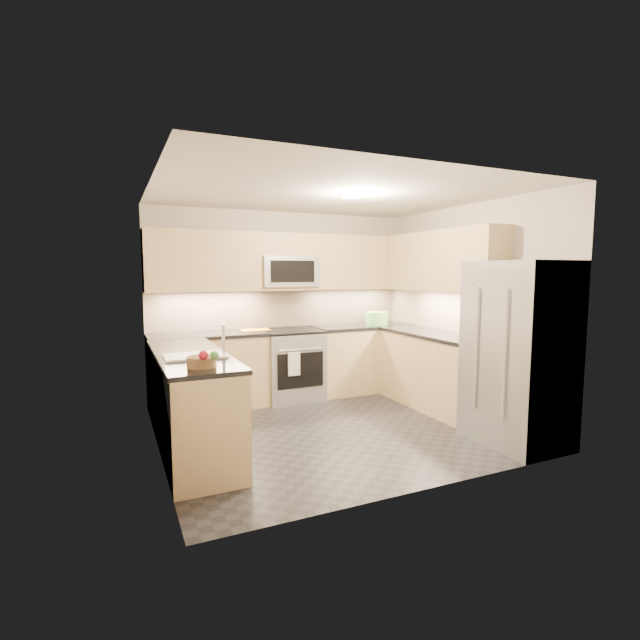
% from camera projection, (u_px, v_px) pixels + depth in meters
% --- Properties ---
extents(floor, '(3.60, 3.20, 0.00)m').
position_uv_depth(floor, '(333.00, 427.00, 5.06)').
color(floor, black).
rests_on(floor, ground).
extents(ceiling, '(3.60, 3.20, 0.02)m').
position_uv_depth(ceiling, '(334.00, 194.00, 4.80)').
color(ceiling, beige).
rests_on(ceiling, wall_back).
extents(wall_back, '(3.60, 0.02, 2.50)m').
position_uv_depth(wall_back, '(283.00, 304.00, 6.38)').
color(wall_back, '#BEB3A6').
rests_on(wall_back, floor).
extents(wall_front, '(3.60, 0.02, 2.50)m').
position_uv_depth(wall_front, '(427.00, 331.00, 3.48)').
color(wall_front, '#BEB3A6').
rests_on(wall_front, floor).
extents(wall_left, '(0.02, 3.20, 2.50)m').
position_uv_depth(wall_left, '(155.00, 321.00, 4.19)').
color(wall_left, '#BEB3A6').
rests_on(wall_left, floor).
extents(wall_right, '(0.02, 3.20, 2.50)m').
position_uv_depth(wall_right, '(465.00, 308.00, 5.67)').
color(wall_right, '#BEB3A6').
rests_on(wall_right, floor).
extents(base_cab_back_left, '(1.42, 0.60, 0.90)m').
position_uv_depth(base_cab_back_left, '(209.00, 373.00, 5.74)').
color(base_cab_back_left, '#D5B680').
rests_on(base_cab_back_left, floor).
extents(base_cab_back_right, '(1.42, 0.60, 0.90)m').
position_uv_depth(base_cab_back_right, '(362.00, 359.00, 6.64)').
color(base_cab_back_right, '#D5B680').
rests_on(base_cab_back_right, floor).
extents(base_cab_right, '(0.60, 1.70, 0.90)m').
position_uv_depth(base_cab_right, '(436.00, 372.00, 5.77)').
color(base_cab_right, '#D5B680').
rests_on(base_cab_right, floor).
extents(base_cab_peninsula, '(0.60, 2.00, 0.90)m').
position_uv_depth(base_cab_peninsula, '(192.00, 403.00, 4.40)').
color(base_cab_peninsula, '#D5B680').
rests_on(base_cab_peninsula, floor).
extents(countertop_back_left, '(1.42, 0.63, 0.04)m').
position_uv_depth(countertop_back_left, '(208.00, 335.00, 5.70)').
color(countertop_back_left, black).
rests_on(countertop_back_left, base_cab_back_left).
extents(countertop_back_right, '(1.42, 0.63, 0.04)m').
position_uv_depth(countertop_back_right, '(362.00, 326.00, 6.59)').
color(countertop_back_right, black).
rests_on(countertop_back_right, base_cab_back_right).
extents(countertop_right, '(0.63, 1.70, 0.04)m').
position_uv_depth(countertop_right, '(437.00, 335.00, 5.72)').
color(countertop_right, black).
rests_on(countertop_right, base_cab_right).
extents(countertop_peninsula, '(0.63, 2.00, 0.04)m').
position_uv_depth(countertop_peninsula, '(190.00, 355.00, 4.35)').
color(countertop_peninsula, black).
rests_on(countertop_peninsula, base_cab_peninsula).
extents(upper_cab_back, '(3.60, 0.35, 0.75)m').
position_uv_depth(upper_cab_back, '(287.00, 262.00, 6.16)').
color(upper_cab_back, '#D5B680').
rests_on(upper_cab_back, wall_back).
extents(upper_cab_right, '(0.35, 1.95, 0.75)m').
position_uv_depth(upper_cab_right, '(441.00, 261.00, 5.79)').
color(upper_cab_right, '#D5B680').
rests_on(upper_cab_right, wall_right).
extents(backsplash_back, '(3.60, 0.01, 0.51)m').
position_uv_depth(backsplash_back, '(283.00, 308.00, 6.38)').
color(backsplash_back, '#C4A88D').
rests_on(backsplash_back, wall_back).
extents(backsplash_right, '(0.01, 2.30, 0.51)m').
position_uv_depth(backsplash_right, '(441.00, 310.00, 6.08)').
color(backsplash_right, '#C4A88D').
rests_on(backsplash_right, wall_right).
extents(gas_range, '(0.76, 0.65, 0.91)m').
position_uv_depth(gas_range, '(291.00, 365.00, 6.17)').
color(gas_range, '#9EA1A6').
rests_on(gas_range, floor).
extents(range_cooktop, '(0.76, 0.65, 0.03)m').
position_uv_depth(range_cooktop, '(291.00, 331.00, 6.12)').
color(range_cooktop, black).
rests_on(range_cooktop, gas_range).
extents(oven_door_glass, '(0.62, 0.02, 0.45)m').
position_uv_depth(oven_door_glass, '(301.00, 370.00, 5.87)').
color(oven_door_glass, black).
rests_on(oven_door_glass, gas_range).
extents(oven_handle, '(0.60, 0.02, 0.02)m').
position_uv_depth(oven_handle, '(301.00, 350.00, 5.82)').
color(oven_handle, '#B2B5BA').
rests_on(oven_handle, gas_range).
extents(microwave, '(0.76, 0.40, 0.40)m').
position_uv_depth(microwave, '(287.00, 271.00, 6.15)').
color(microwave, '#9FA2A6').
rests_on(microwave, upper_cab_back).
extents(microwave_door, '(0.60, 0.01, 0.28)m').
position_uv_depth(microwave_door, '(293.00, 271.00, 5.97)').
color(microwave_door, black).
rests_on(microwave_door, microwave).
extents(refrigerator, '(0.70, 0.90, 1.80)m').
position_uv_depth(refrigerator, '(518.00, 354.00, 4.52)').
color(refrigerator, gray).
rests_on(refrigerator, floor).
extents(fridge_handle_left, '(0.02, 0.02, 1.20)m').
position_uv_depth(fridge_handle_left, '(505.00, 354.00, 4.20)').
color(fridge_handle_left, '#B2B5BA').
rests_on(fridge_handle_left, refrigerator).
extents(fridge_handle_right, '(0.02, 0.02, 1.20)m').
position_uv_depth(fridge_handle_right, '(476.00, 348.00, 4.53)').
color(fridge_handle_right, '#B2B5BA').
rests_on(fridge_handle_right, refrigerator).
extents(sink_basin, '(0.52, 0.38, 0.16)m').
position_uv_depth(sink_basin, '(195.00, 364.00, 4.13)').
color(sink_basin, white).
rests_on(sink_basin, base_cab_peninsula).
extents(faucet, '(0.03, 0.03, 0.28)m').
position_uv_depth(faucet, '(223.00, 340.00, 4.21)').
color(faucet, silver).
rests_on(faucet, countertop_peninsula).
extents(utensil_bowl, '(0.37, 0.37, 0.18)m').
position_uv_depth(utensil_bowl, '(377.00, 318.00, 6.66)').
color(utensil_bowl, '#6CC454').
rests_on(utensil_bowl, countertop_back_right).
extents(cutting_board, '(0.35, 0.25, 0.01)m').
position_uv_depth(cutting_board, '(256.00, 330.00, 5.99)').
color(cutting_board, orange).
rests_on(cutting_board, countertop_back_left).
extents(fruit_basket, '(0.29, 0.29, 0.08)m').
position_uv_depth(fruit_basket, '(202.00, 362.00, 3.69)').
color(fruit_basket, olive).
rests_on(fruit_basket, countertop_peninsula).
extents(fruit_apple, '(0.08, 0.08, 0.08)m').
position_uv_depth(fruit_apple, '(203.00, 355.00, 3.58)').
color(fruit_apple, red).
rests_on(fruit_apple, fruit_basket).
extents(fruit_pear, '(0.07, 0.07, 0.07)m').
position_uv_depth(fruit_pear, '(215.00, 355.00, 3.58)').
color(fruit_pear, '#55AA49').
rests_on(fruit_pear, fruit_basket).
extents(dish_towel_check, '(0.16, 0.01, 0.30)m').
position_uv_depth(dish_towel_check, '(294.00, 364.00, 5.78)').
color(dish_towel_check, white).
rests_on(dish_towel_check, oven_handle).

